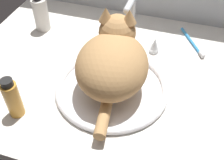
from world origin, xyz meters
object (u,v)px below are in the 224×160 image
(cat, at_px, (113,59))
(toothbrush, at_px, (193,43))
(sink_basin, at_px, (112,87))
(faucet, at_px, (131,30))
(soap_pump_bottle, at_px, (41,14))
(amber_bottle, at_px, (13,98))

(cat, height_order, toothbrush, cat)
(sink_basin, bearing_deg, faucet, 90.00)
(sink_basin, bearing_deg, cat, 98.45)
(sink_basin, relative_size, faucet, 1.69)
(toothbrush, bearing_deg, soap_pump_bottle, -172.60)
(cat, bearing_deg, soap_pump_bottle, 148.74)
(soap_pump_bottle, distance_m, toothbrush, 0.57)
(sink_basin, bearing_deg, amber_bottle, -143.60)
(sink_basin, distance_m, faucet, 0.22)
(sink_basin, relative_size, amber_bottle, 2.67)
(cat, bearing_deg, sink_basin, -81.55)
(amber_bottle, xyz_separation_m, soap_pump_bottle, (-0.13, 0.40, 0.01))
(amber_bottle, bearing_deg, soap_pump_bottle, 107.50)
(faucet, xyz_separation_m, amber_bottle, (-0.23, -0.38, -0.02))
(cat, relative_size, toothbrush, 2.24)
(sink_basin, xyz_separation_m, faucet, (0.00, 0.21, 0.07))
(faucet, height_order, cat, cat)
(faucet, bearing_deg, toothbrush, 24.12)
(cat, relative_size, soap_pump_bottle, 2.11)
(cat, height_order, amber_bottle, cat)
(sink_basin, height_order, toothbrush, sink_basin)
(soap_pump_bottle, bearing_deg, sink_basin, -33.34)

